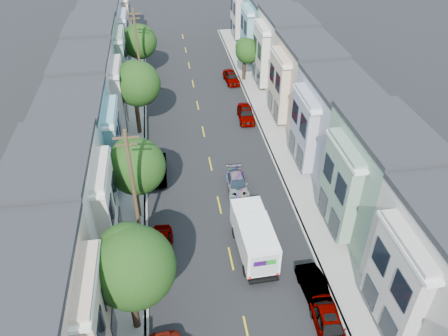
% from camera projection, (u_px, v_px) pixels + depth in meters
% --- Properties ---
extents(ground, '(160.00, 160.00, 0.00)m').
position_uv_depth(ground, '(231.00, 259.00, 31.45)').
color(ground, black).
rests_on(ground, ground).
extents(road_slab, '(12.00, 70.00, 0.02)m').
position_uv_depth(road_slab, '(207.00, 147.00, 43.50)').
color(road_slab, black).
rests_on(road_slab, ground).
extents(curb_left, '(0.30, 70.00, 0.15)m').
position_uv_depth(curb_left, '(145.00, 151.00, 42.73)').
color(curb_left, gray).
rests_on(curb_left, ground).
extents(curb_right, '(0.30, 70.00, 0.15)m').
position_uv_depth(curb_right, '(266.00, 141.00, 44.19)').
color(curb_right, gray).
rests_on(curb_right, ground).
extents(sidewalk_left, '(2.60, 70.00, 0.15)m').
position_uv_depth(sidewalk_left, '(132.00, 152.00, 42.57)').
color(sidewalk_left, gray).
rests_on(sidewalk_left, ground).
extents(sidewalk_right, '(2.60, 70.00, 0.15)m').
position_uv_depth(sidewalk_right, '(278.00, 140.00, 44.35)').
color(sidewalk_right, gray).
rests_on(sidewalk_right, ground).
extents(centerline, '(0.12, 70.00, 0.01)m').
position_uv_depth(centerline, '(207.00, 147.00, 43.51)').
color(centerline, gold).
rests_on(centerline, ground).
extents(townhouse_row_left, '(5.00, 70.00, 8.50)m').
position_uv_depth(townhouse_row_left, '(92.00, 156.00, 42.16)').
color(townhouse_row_left, '#A0A0B0').
rests_on(townhouse_row_left, ground).
extents(townhouse_row_right, '(5.00, 70.00, 8.50)m').
position_uv_depth(townhouse_row_right, '(314.00, 138.00, 44.85)').
color(townhouse_row_right, '#A0A0B0').
rests_on(townhouse_row_right, ground).
extents(tree_b, '(4.70, 4.70, 7.68)m').
position_uv_depth(tree_b, '(132.00, 268.00, 23.87)').
color(tree_b, black).
rests_on(tree_b, ground).
extents(tree_c, '(4.32, 4.32, 7.07)m').
position_uv_depth(tree_c, '(136.00, 167.00, 32.32)').
color(tree_c, black).
rests_on(tree_c, ground).
extents(tree_d, '(4.46, 4.46, 7.81)m').
position_uv_depth(tree_d, '(137.00, 84.00, 42.45)').
color(tree_d, black).
rests_on(tree_d, ground).
extents(tree_e, '(4.27, 4.27, 6.97)m').
position_uv_depth(tree_e, '(139.00, 42.00, 54.18)').
color(tree_e, black).
rests_on(tree_e, ground).
extents(tree_far_r, '(3.10, 3.10, 5.43)m').
position_uv_depth(tree_far_r, '(247.00, 51.00, 54.25)').
color(tree_far_r, black).
rests_on(tree_far_r, ground).
extents(utility_pole_near, '(1.60, 0.26, 10.00)m').
position_uv_depth(utility_pole_near, '(134.00, 194.00, 29.30)').
color(utility_pole_near, '#42301E').
rests_on(utility_pole_near, ground).
extents(utility_pole_far, '(1.60, 0.26, 10.00)m').
position_uv_depth(utility_pole_far, '(138.00, 53.00, 50.19)').
color(utility_pole_far, '#42301E').
rests_on(utility_pole_far, ground).
extents(fedex_truck, '(2.31, 6.00, 2.88)m').
position_uv_depth(fedex_truck, '(254.00, 236.00, 31.05)').
color(fedex_truck, white).
rests_on(fedex_truck, ground).
extents(lead_sedan, '(1.88, 4.17, 1.23)m').
position_uv_depth(lead_sedan, '(237.00, 184.00, 37.64)').
color(lead_sedan, '#222328').
rests_on(lead_sedan, ground).
extents(parked_left_c, '(1.94, 4.33, 1.37)m').
position_uv_depth(parked_left_c, '(161.00, 246.00, 31.50)').
color(parked_left_c, '#ACACAC').
rests_on(parked_left_c, ground).
extents(parked_left_d, '(1.64, 4.39, 1.45)m').
position_uv_depth(parked_left_d, '(158.00, 169.00, 39.16)').
color(parked_left_d, '#541F0C').
rests_on(parked_left_d, ground).
extents(parked_right_a, '(1.95, 4.45, 1.41)m').
position_uv_depth(parked_right_a, '(330.00, 325.00, 26.21)').
color(parked_right_a, '#545454').
rests_on(parked_right_a, ground).
extents(parked_right_b, '(1.60, 3.99, 1.31)m').
position_uv_depth(parked_right_b, '(315.00, 289.00, 28.45)').
color(parked_right_b, '#B9B7C4').
rests_on(parked_right_b, ground).
extents(parked_right_c, '(1.94, 4.48, 1.42)m').
position_uv_depth(parked_right_c, '(246.00, 114.00, 47.61)').
color(parked_right_c, black).
rests_on(parked_right_c, ground).
extents(parked_right_d, '(1.93, 4.36, 1.38)m').
position_uv_depth(parked_right_d, '(231.00, 77.00, 55.50)').
color(parked_right_d, '#0B1436').
rests_on(parked_right_d, ground).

